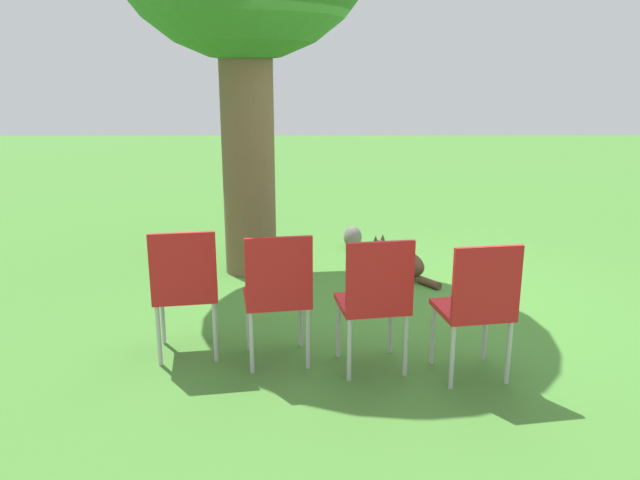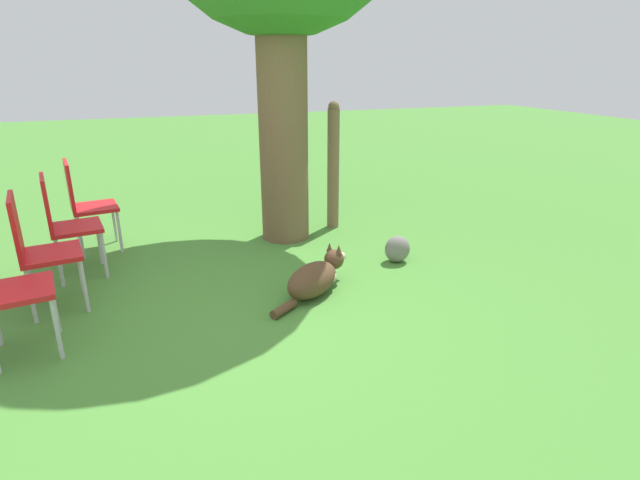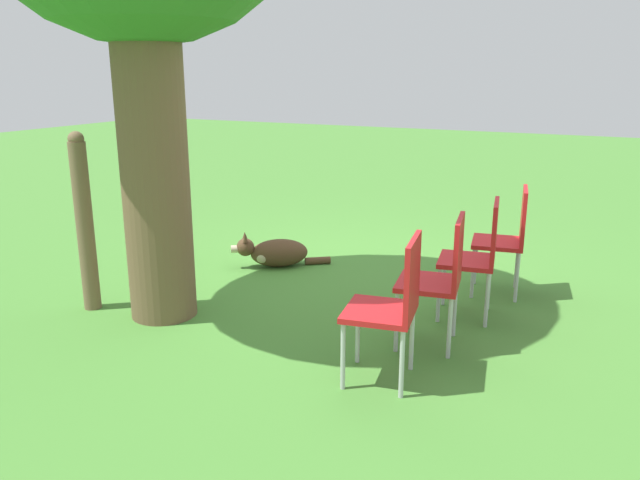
{
  "view_description": "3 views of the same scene",
  "coord_description": "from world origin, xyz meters",
  "px_view_note": "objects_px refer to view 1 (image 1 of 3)",
  "views": [
    {
      "loc": [
        -5.32,
        0.74,
        1.95
      ],
      "look_at": [
        -0.36,
        0.7,
        0.62
      ],
      "focal_mm": 35.0,
      "sensor_mm": 36.0,
      "label": 1
    },
    {
      "loc": [
        -0.66,
        -3.69,
        1.85
      ],
      "look_at": [
        0.63,
        -0.09,
        0.48
      ],
      "focal_mm": 28.0,
      "sensor_mm": 36.0,
      "label": 2
    },
    {
      "loc": [
        -2.41,
        5.03,
        1.9
      ],
      "look_at": [
        -0.34,
        0.8,
        0.6
      ],
      "focal_mm": 35.0,
      "sensor_mm": 36.0,
      "label": 3
    }
  ],
  "objects_px": {
    "red_chair_2": "(278,290)",
    "dog": "(398,261)",
    "red_chair_3": "(185,285)",
    "red_chair_1": "(375,296)",
    "fence_post": "(241,189)",
    "red_chair_0": "(478,302)"
  },
  "relations": [
    {
      "from": "red_chair_2",
      "to": "dog",
      "type": "bearing_deg",
      "value": -37.92
    },
    {
      "from": "red_chair_3",
      "to": "red_chair_1",
      "type": "bearing_deg",
      "value": -109.37
    },
    {
      "from": "dog",
      "to": "fence_post",
      "type": "height_order",
      "value": "fence_post"
    },
    {
      "from": "red_chair_3",
      "to": "fence_post",
      "type": "bearing_deg",
      "value": -11.25
    },
    {
      "from": "fence_post",
      "to": "red_chair_0",
      "type": "distance_m",
      "value": 3.5
    },
    {
      "from": "dog",
      "to": "red_chair_3",
      "type": "relative_size",
      "value": 0.9
    },
    {
      "from": "red_chair_1",
      "to": "red_chair_3",
      "type": "xyz_separation_m",
      "value": [
        0.23,
        1.29,
        0.0
      ]
    },
    {
      "from": "dog",
      "to": "red_chair_0",
      "type": "relative_size",
      "value": 0.9
    },
    {
      "from": "fence_post",
      "to": "red_chair_0",
      "type": "xyz_separation_m",
      "value": [
        -2.98,
        -1.84,
        -0.19
      ]
    },
    {
      "from": "dog",
      "to": "red_chair_2",
      "type": "relative_size",
      "value": 0.9
    },
    {
      "from": "red_chair_2",
      "to": "red_chair_3",
      "type": "height_order",
      "value": "same"
    },
    {
      "from": "red_chair_1",
      "to": "red_chair_3",
      "type": "height_order",
      "value": "same"
    },
    {
      "from": "red_chair_2",
      "to": "fence_post",
      "type": "bearing_deg",
      "value": 2.14
    },
    {
      "from": "red_chair_0",
      "to": "red_chair_3",
      "type": "height_order",
      "value": "same"
    },
    {
      "from": "fence_post",
      "to": "red_chair_1",
      "type": "bearing_deg",
      "value": -157.33
    },
    {
      "from": "red_chair_1",
      "to": "red_chair_0",
      "type": "bearing_deg",
      "value": -109.37
    },
    {
      "from": "dog",
      "to": "red_chair_2",
      "type": "distance_m",
      "value": 2.27
    },
    {
      "from": "red_chair_0",
      "to": "red_chair_2",
      "type": "distance_m",
      "value": 1.31
    },
    {
      "from": "dog",
      "to": "red_chair_3",
      "type": "xyz_separation_m",
      "value": [
        -1.85,
        1.72,
        0.4
      ]
    },
    {
      "from": "dog",
      "to": "fence_post",
      "type": "relative_size",
      "value": 0.58
    },
    {
      "from": "red_chair_0",
      "to": "red_chair_3",
      "type": "bearing_deg",
      "value": 70.63
    },
    {
      "from": "dog",
      "to": "red_chair_0",
      "type": "bearing_deg",
      "value": 149.71
    }
  ]
}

